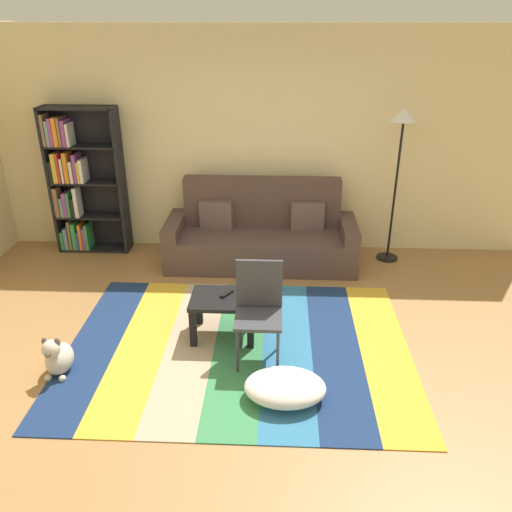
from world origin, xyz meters
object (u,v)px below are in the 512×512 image
dog (58,357)px  pouf (285,387)px  coffee_table (224,305)px  bookshelf (78,183)px  standing_lamp (402,136)px  tv_remote (227,294)px  couch (261,236)px  folding_chair (259,303)px

dog → pouf: bearing=-7.2°
coffee_table → dog: bearing=-154.8°
bookshelf → standing_lamp: 3.91m
dog → standing_lamp: standing_lamp is taller
tv_remote → coffee_table: bearing=-85.1°
dog → standing_lamp: size_ratio=0.22×
bookshelf → dog: 2.73m
couch → tv_remote: (-0.26, -1.59, 0.09)m
standing_lamp → bookshelf: bearing=178.1°
bookshelf → standing_lamp: size_ratio=0.98×
couch → dog: 2.80m
pouf → dog: (-1.91, 0.24, 0.05)m
pouf → standing_lamp: bearing=64.0°
tv_remote → folding_chair: bearing=-15.0°
coffee_table → standing_lamp: 2.86m
couch → tv_remote: 1.61m
dog → couch: bearing=54.3°
couch → dog: size_ratio=5.69×
couch → folding_chair: (0.05, -1.94, 0.20)m
coffee_table → dog: size_ratio=1.52×
pouf → folding_chair: size_ratio=0.72×
dog → standing_lamp: bearing=37.0°
standing_lamp → folding_chair: size_ratio=2.04×
bookshelf → tv_remote: 2.79m
standing_lamp → tv_remote: 2.77m
couch → standing_lamp: size_ratio=1.23×
pouf → tv_remote: size_ratio=4.31×
pouf → folding_chair: bearing=112.0°
bookshelf → dog: size_ratio=4.56×
coffee_table → pouf: bearing=-56.8°
bookshelf → standing_lamp: standing_lamp is taller
pouf → standing_lamp: standing_lamp is taller
bookshelf → pouf: (2.56, -2.79, -0.77)m
bookshelf → dog: (0.65, -2.55, -0.72)m
folding_chair → dog: bearing=-113.1°
bookshelf → folding_chair: bookshelf is taller
coffee_table → pouf: (0.57, -0.87, -0.21)m
tv_remote → folding_chair: 0.48m
couch → folding_chair: bearing=-88.5°
coffee_table → pouf: coffee_table is taller
pouf → coffee_table: bearing=123.2°
tv_remote → couch: bearing=113.6°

